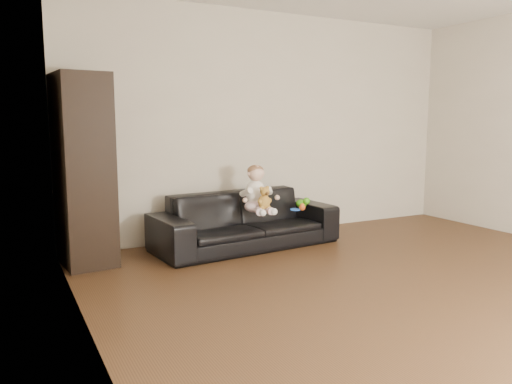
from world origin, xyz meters
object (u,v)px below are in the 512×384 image
sofa (246,220)px  cabinet (84,171)px  baby (257,192)px  toy_green (301,204)px  toy_rattle (302,207)px  toy_blue_disc (295,209)px  teddy_bear (264,198)px

sofa → cabinet: cabinet is taller
cabinet → baby: cabinet is taller
toy_green → toy_rattle: size_ratio=2.00×
sofa → baby: baby is taller
toy_rattle → toy_blue_disc: toy_rattle is taller
cabinet → teddy_bear: (1.71, -0.36, -0.33)m
baby → cabinet: bearing=-173.8°
cabinet → toy_green: (2.28, -0.18, -0.46)m
baby → teddy_bear: size_ratio=2.12×
toy_blue_disc → sofa: bearing=161.7°
sofa → toy_green: bearing=-12.1°
cabinet → toy_blue_disc: (2.15, -0.27, -0.50)m
toy_rattle → toy_green: bearing=61.0°
baby → toy_blue_disc: bearing=5.2°
teddy_bear → sofa: bearing=122.2°
baby → sofa: bearing=137.8°
cabinet → toy_rattle: bearing=-14.1°
cabinet → toy_blue_disc: cabinet is taller
teddy_bear → toy_rattle: 0.51m
sofa → baby: bearing=-60.6°
sofa → toy_blue_disc: size_ratio=17.58×
toy_green → toy_rattle: toy_green is taller
teddy_bear → toy_blue_disc: (0.44, 0.09, -0.17)m
sofa → toy_rattle: bearing=-26.9°
sofa → toy_green: size_ratio=14.39×
teddy_bear → toy_rattle: bearing=18.5°
sofa → teddy_bear: (0.09, -0.26, 0.27)m
teddy_bear → toy_blue_disc: bearing=26.2°
teddy_bear → cabinet: bearing=-177.8°
cabinet → toy_rattle: (2.20, -0.33, -0.47)m
toy_rattle → cabinet: bearing=171.5°
cabinet → baby: size_ratio=3.50×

